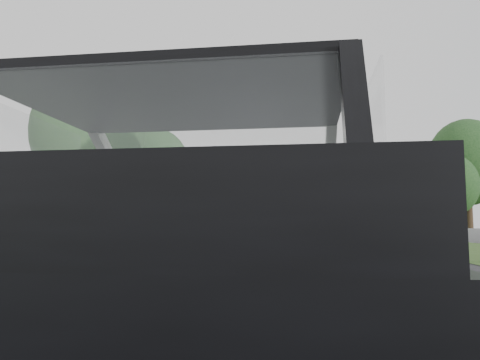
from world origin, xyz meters
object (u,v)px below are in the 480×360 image
(subject_car, at_px, (201,235))
(other_car, at_px, (302,227))
(cat, at_px, (259,185))
(highway_sign, at_px, (393,220))

(subject_car, relative_size, other_car, 0.86)
(subject_car, bearing_deg, cat, 67.14)
(subject_car, bearing_deg, highway_sign, 77.77)
(cat, xyz_separation_m, other_car, (0.13, 15.62, -0.31))
(cat, relative_size, highway_sign, 0.23)
(subject_car, xyz_separation_m, cat, (0.28, 0.66, 0.35))
(subject_car, xyz_separation_m, highway_sign, (5.64, 26.01, 0.43))
(cat, xyz_separation_m, highway_sign, (5.36, 25.35, 0.08))
(other_car, bearing_deg, highway_sign, 56.34)
(subject_car, height_order, cat, subject_car)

